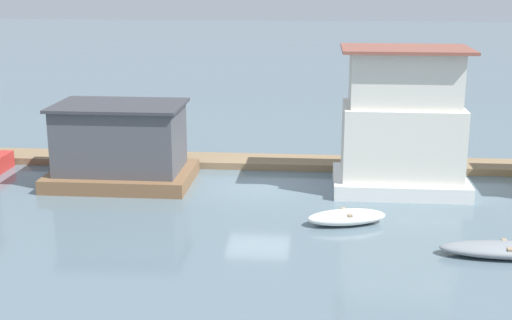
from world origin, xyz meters
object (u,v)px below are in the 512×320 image
at_px(dinghy_grey, 507,250).
at_px(houseboat_white, 402,126).
at_px(houseboat_brown, 121,146).
at_px(dinghy_white, 346,217).

bearing_deg(dinghy_grey, houseboat_white, 110.52).
distance_m(houseboat_white, dinghy_grey, 7.50).
distance_m(houseboat_brown, houseboat_white, 11.12).
height_order(houseboat_brown, dinghy_grey, houseboat_brown).
bearing_deg(houseboat_white, houseboat_brown, -179.62).
distance_m(houseboat_brown, dinghy_grey, 15.15).
distance_m(houseboat_brown, dinghy_white, 9.88).
xyz_separation_m(houseboat_brown, dinghy_white, (8.88, -4.14, -1.27)).
relative_size(houseboat_brown, dinghy_white, 1.94).
bearing_deg(dinghy_white, houseboat_white, 62.58).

